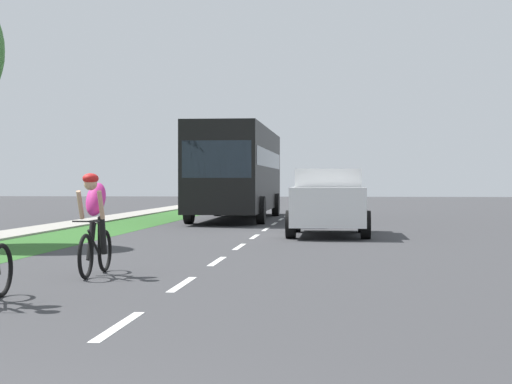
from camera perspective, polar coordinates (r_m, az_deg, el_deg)
ground_plane at (r=23.75m, az=0.20°, el=-2.82°), size 120.00×120.00×0.00m
grass_verge at (r=24.69m, az=-11.23°, el=-2.69°), size 2.31×70.00×0.01m
sidewalk_concrete at (r=25.28m, az=-15.23°, el=-2.62°), size 1.37×70.00×0.10m
lane_markings_center at (r=27.73m, az=0.96°, el=-2.31°), size 0.12×54.30×0.01m
cyclist_trailing at (r=13.38m, az=-10.71°, el=-2.06°), size 0.42×1.72×1.58m
suv_white at (r=23.22m, az=4.88°, el=-0.56°), size 2.15×4.70×1.79m
bus_black at (r=33.08m, az=-1.24°, el=1.60°), size 2.78×11.60×3.48m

